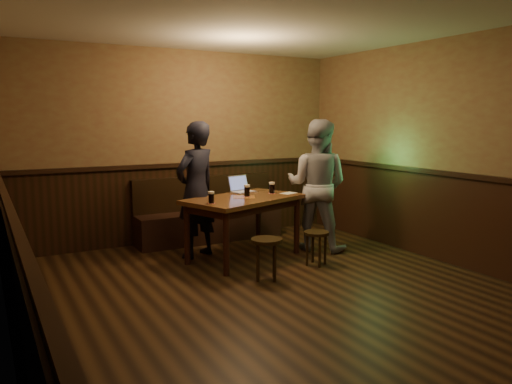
{
  "coord_description": "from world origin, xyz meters",
  "views": [
    {
      "loc": [
        -2.61,
        -4.0,
        1.8
      ],
      "look_at": [
        0.43,
        1.5,
        0.88
      ],
      "focal_mm": 35.0,
      "sensor_mm": 36.0,
      "label": 1
    }
  ],
  "objects": [
    {
      "name": "room",
      "position": [
        0.0,
        0.22,
        1.2
      ],
      "size": [
        5.04,
        6.04,
        2.84
      ],
      "color": "black",
      "rests_on": "ground"
    },
    {
      "name": "bench",
      "position": [
        0.31,
        2.75,
        0.31
      ],
      "size": [
        2.2,
        0.5,
        0.95
      ],
      "color": "black",
      "rests_on": "ground"
    },
    {
      "name": "pub_table",
      "position": [
        0.31,
        1.6,
        0.7
      ],
      "size": [
        1.71,
        1.31,
        0.81
      ],
      "rotation": [
        0.0,
        0.0,
        0.33
      ],
      "color": "brown",
      "rests_on": "ground"
    },
    {
      "name": "stool_left",
      "position": [
        0.13,
        0.72,
        0.38
      ],
      "size": [
        0.43,
        0.43,
        0.47
      ],
      "rotation": [
        0.0,
        0.0,
        0.28
      ],
      "color": "black",
      "rests_on": "ground"
    },
    {
      "name": "stool_right",
      "position": [
        0.96,
        0.9,
        0.34
      ],
      "size": [
        0.38,
        0.38,
        0.42
      ],
      "rotation": [
        0.0,
        0.0,
        -0.25
      ],
      "color": "black",
      "rests_on": "ground"
    },
    {
      "name": "pint_left",
      "position": [
        -0.25,
        1.35,
        0.88
      ],
      "size": [
        0.09,
        0.09,
        0.15
      ],
      "color": "maroon",
      "rests_on": "pub_table"
    },
    {
      "name": "pint_mid",
      "position": [
        0.37,
        1.62,
        0.89
      ],
      "size": [
        0.1,
        0.1,
        0.16
      ],
      "color": "maroon",
      "rests_on": "pub_table"
    },
    {
      "name": "pint_right",
      "position": [
        0.79,
        1.7,
        0.89
      ],
      "size": [
        0.1,
        0.1,
        0.16
      ],
      "color": "maroon",
      "rests_on": "pub_table"
    },
    {
      "name": "laptop",
      "position": [
        0.48,
        2.0,
        0.87
      ],
      "size": [
        0.37,
        0.32,
        0.23
      ],
      "rotation": [
        0.0,
        0.0,
        0.22
      ],
      "color": "silver",
      "rests_on": "pub_table"
    },
    {
      "name": "menu",
      "position": [
        1.0,
        1.6,
        0.81
      ],
      "size": [
        0.26,
        0.22,
        0.0
      ],
      "primitive_type": "cube",
      "rotation": [
        0.0,
        0.0,
        0.35
      ],
      "color": "silver",
      "rests_on": "pub_table"
    },
    {
      "name": "person_suit",
      "position": [
        -0.18,
        1.99,
        0.89
      ],
      "size": [
        0.76,
        0.65,
        1.77
      ],
      "primitive_type": "imported",
      "rotation": [
        0.0,
        0.0,
        3.55
      ],
      "color": "black",
      "rests_on": "ground"
    },
    {
      "name": "person_grey",
      "position": [
        1.42,
        1.54,
        0.9
      ],
      "size": [
        1.08,
        1.11,
        1.8
      ],
      "primitive_type": "imported",
      "rotation": [
        0.0,
        0.0,
        2.23
      ],
      "color": "gray",
      "rests_on": "ground"
    }
  ]
}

